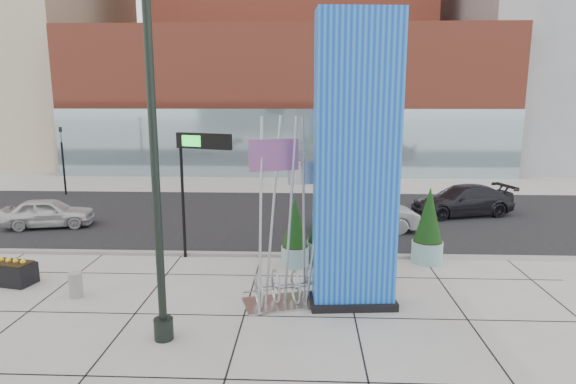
{
  "coord_description": "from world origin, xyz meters",
  "views": [
    {
      "loc": [
        2.7,
        -13.09,
        5.83
      ],
      "look_at": [
        2.07,
        2.0,
        2.85
      ],
      "focal_mm": 30.0,
      "sensor_mm": 36.0,
      "label": 1
    }
  ],
  "objects_px": {
    "concrete_bollard": "(76,285)",
    "lamp_post": "(157,199)",
    "public_art_sculpture": "(286,257)",
    "car_white_west": "(49,213)",
    "car_silver_mid": "(366,215)",
    "overhead_street_sign": "(203,151)",
    "blue_pylon": "(356,170)"
  },
  "relations": [
    {
      "from": "concrete_bollard",
      "to": "lamp_post",
      "type": "bearing_deg",
      "value": -35.58
    },
    {
      "from": "public_art_sculpture",
      "to": "concrete_bollard",
      "type": "distance_m",
      "value": 6.34
    },
    {
      "from": "car_white_west",
      "to": "car_silver_mid",
      "type": "distance_m",
      "value": 14.33
    },
    {
      "from": "overhead_street_sign",
      "to": "car_silver_mid",
      "type": "distance_m",
      "value": 8.0
    },
    {
      "from": "lamp_post",
      "to": "concrete_bollard",
      "type": "xyz_separation_m",
      "value": [
        -3.34,
        2.39,
        -3.13
      ]
    },
    {
      "from": "public_art_sculpture",
      "to": "overhead_street_sign",
      "type": "xyz_separation_m",
      "value": [
        -3.15,
        3.95,
        2.55
      ]
    },
    {
      "from": "concrete_bollard",
      "to": "car_silver_mid",
      "type": "bearing_deg",
      "value": 38.5
    },
    {
      "from": "public_art_sculpture",
      "to": "overhead_street_sign",
      "type": "relative_size",
      "value": 1.17
    },
    {
      "from": "lamp_post",
      "to": "car_silver_mid",
      "type": "bearing_deg",
      "value": 58.44
    },
    {
      "from": "public_art_sculpture",
      "to": "car_silver_mid",
      "type": "xyz_separation_m",
      "value": [
        3.17,
        7.68,
        -0.65
      ]
    },
    {
      "from": "public_art_sculpture",
      "to": "overhead_street_sign",
      "type": "distance_m",
      "value": 5.66
    },
    {
      "from": "public_art_sculpture",
      "to": "car_silver_mid",
      "type": "height_order",
      "value": "public_art_sculpture"
    },
    {
      "from": "blue_pylon",
      "to": "overhead_street_sign",
      "type": "relative_size",
      "value": 1.75
    },
    {
      "from": "lamp_post",
      "to": "car_white_west",
      "type": "xyz_separation_m",
      "value": [
        -8.26,
        10.02,
        -2.85
      ]
    },
    {
      "from": "public_art_sculpture",
      "to": "car_silver_mid",
      "type": "relative_size",
      "value": 1.17
    },
    {
      "from": "public_art_sculpture",
      "to": "car_silver_mid",
      "type": "bearing_deg",
      "value": 50.0
    },
    {
      "from": "lamp_post",
      "to": "car_white_west",
      "type": "relative_size",
      "value": 2.21
    },
    {
      "from": "public_art_sculpture",
      "to": "lamp_post",
      "type": "bearing_deg",
      "value": -160.51
    },
    {
      "from": "blue_pylon",
      "to": "concrete_bollard",
      "type": "distance_m",
      "value": 8.86
    },
    {
      "from": "overhead_street_sign",
      "to": "public_art_sculpture",
      "type": "bearing_deg",
      "value": -30.11
    },
    {
      "from": "blue_pylon",
      "to": "concrete_bollard",
      "type": "height_order",
      "value": "blue_pylon"
    },
    {
      "from": "concrete_bollard",
      "to": "car_silver_mid",
      "type": "height_order",
      "value": "car_silver_mid"
    },
    {
      "from": "public_art_sculpture",
      "to": "blue_pylon",
      "type": "bearing_deg",
      "value": -18.46
    },
    {
      "from": "blue_pylon",
      "to": "public_art_sculpture",
      "type": "xyz_separation_m",
      "value": [
        -1.89,
        0.03,
        -2.48
      ]
    },
    {
      "from": "concrete_bollard",
      "to": "overhead_street_sign",
      "type": "xyz_separation_m",
      "value": [
        3.1,
        3.75,
        3.58
      ]
    },
    {
      "from": "public_art_sculpture",
      "to": "car_white_west",
      "type": "height_order",
      "value": "public_art_sculpture"
    },
    {
      "from": "lamp_post",
      "to": "public_art_sculpture",
      "type": "relative_size",
      "value": 1.6
    },
    {
      "from": "lamp_post",
      "to": "car_silver_mid",
      "type": "height_order",
      "value": "lamp_post"
    },
    {
      "from": "lamp_post",
      "to": "public_art_sculpture",
      "type": "bearing_deg",
      "value": 37.1
    },
    {
      "from": "overhead_street_sign",
      "to": "blue_pylon",
      "type": "bearing_deg",
      "value": -16.99
    },
    {
      "from": "public_art_sculpture",
      "to": "car_white_west",
      "type": "relative_size",
      "value": 1.38
    },
    {
      "from": "car_white_west",
      "to": "car_silver_mid",
      "type": "relative_size",
      "value": 0.85
    }
  ]
}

